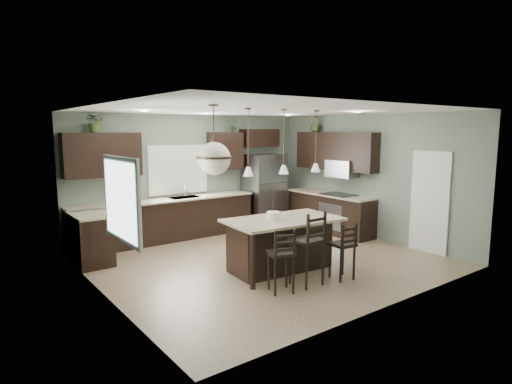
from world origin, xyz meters
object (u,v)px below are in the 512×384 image
object	(u,v)px
kitchen_island	(283,245)
bar_stool_left	(281,260)
serving_dish	(274,216)
bar_stool_right	(342,251)
refrigerator	(264,191)
plant_back_left	(96,121)
bar_stool_center	(307,248)

from	to	relation	value
kitchen_island	bar_stool_left	xyz separation A→B (m)	(-0.69, -0.76, 0.04)
serving_dish	bar_stool_left	xyz separation A→B (m)	(-0.49, -0.78, -0.49)
kitchen_island	serving_dish	world-z (taller)	serving_dish
kitchen_island	bar_stool_right	distance (m)	1.05
refrigerator	kitchen_island	world-z (taller)	refrigerator
bar_stool_left	plant_back_left	bearing A→B (deg)	129.81
bar_stool_left	bar_stool_center	distance (m)	0.54
refrigerator	bar_stool_left	bearing A→B (deg)	-124.56
bar_stool_left	plant_back_left	distance (m)	4.75
bar_stool_right	plant_back_left	world-z (taller)	plant_back_left
bar_stool_right	refrigerator	bearing A→B (deg)	78.26
kitchen_island	bar_stool_right	size ratio (longest dim) A/B	2.05
refrigerator	bar_stool_center	world-z (taller)	refrigerator
bar_stool_right	plant_back_left	bearing A→B (deg)	130.26
kitchen_island	bar_stool_left	bearing A→B (deg)	-126.86
kitchen_island	serving_dish	xyz separation A→B (m)	(-0.20, 0.02, 0.53)
serving_dish	bar_stool_left	world-z (taller)	serving_dish
bar_stool_left	bar_stool_right	bearing A→B (deg)	12.34
kitchen_island	bar_stool_center	bearing A→B (deg)	-96.70
kitchen_island	bar_stool_left	world-z (taller)	bar_stool_left
refrigerator	bar_stool_left	xyz separation A→B (m)	(-2.56, -3.72, -0.42)
serving_dish	kitchen_island	bearing A→B (deg)	-5.10
bar_stool_left	refrigerator	bearing A→B (deg)	75.29
kitchen_island	bar_stool_center	distance (m)	0.80
bar_stool_center	plant_back_left	distance (m)	4.89
bar_stool_center	plant_back_left	xyz separation A→B (m)	(-1.98, 4.00, 2.02)
serving_dish	bar_stool_right	world-z (taller)	serving_dish
refrigerator	plant_back_left	bearing A→B (deg)	176.15
kitchen_island	plant_back_left	bearing A→B (deg)	128.60
refrigerator	kitchen_island	size ratio (longest dim) A/B	0.94
serving_dish	bar_stool_left	size ratio (longest dim) A/B	0.24
serving_dish	refrigerator	bearing A→B (deg)	54.78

